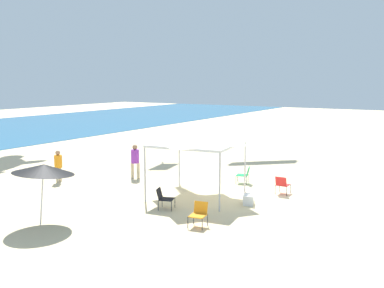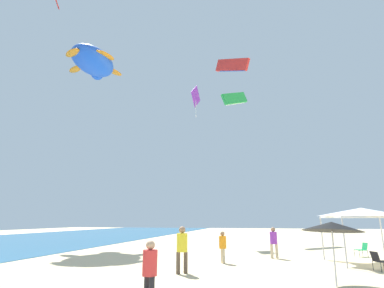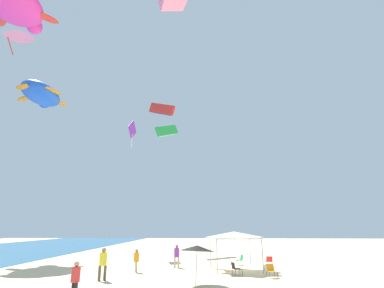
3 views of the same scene
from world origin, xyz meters
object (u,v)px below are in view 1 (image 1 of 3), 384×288
object	(u,v)px
folding_chair_facing_ocean	(199,213)
person_beachcomber	(58,164)
folding_chair_near_cooler	(245,174)
canopy_tent	(197,139)
person_watching_sky	(135,159)
cooler_box	(248,199)
folding_chair_left_of_tent	(164,197)
beach_umbrella	(44,169)
folding_chair_right_of_tent	(282,184)

from	to	relation	value
folding_chair_facing_ocean	person_beachcomber	xyz separation A→B (m)	(1.94, 9.19, 0.46)
folding_chair_near_cooler	folding_chair_facing_ocean	distance (m)	6.62
canopy_tent	person_watching_sky	xyz separation A→B (m)	(1.38, 4.52, -1.49)
cooler_box	canopy_tent	bearing A→B (deg)	91.94
folding_chair_left_of_tent	person_beachcomber	xyz separation A→B (m)	(0.96, 7.01, 0.46)
beach_umbrella	folding_chair_left_of_tent	distance (m)	4.61
cooler_box	person_watching_sky	size ratio (longest dim) A/B	0.42
beach_umbrella	cooler_box	xyz separation A→B (m)	(5.87, -5.06, -1.75)
folding_chair_near_cooler	cooler_box	size ratio (longest dim) A/B	1.13
folding_chair_facing_ocean	cooler_box	distance (m)	3.32
canopy_tent	folding_chair_left_of_tent	distance (m)	3.02
cooler_box	person_beachcomber	xyz separation A→B (m)	(-1.35, 9.56, 0.73)
folding_chair_near_cooler	person_watching_sky	bearing A→B (deg)	-85.65
person_watching_sky	folding_chair_left_of_tent	bearing A→B (deg)	-61.26
folding_chair_right_of_tent	cooler_box	size ratio (longest dim) A/B	1.13
folding_chair_left_of_tent	person_beachcomber	distance (m)	7.09
beach_umbrella	cooler_box	size ratio (longest dim) A/B	3.11
person_watching_sky	folding_chair_facing_ocean	bearing A→B (deg)	-56.66
folding_chair_right_of_tent	cooler_box	xyz separation A→B (m)	(-2.22, 0.61, -0.27)
beach_umbrella	folding_chair_near_cooler	bearing A→B (deg)	-20.57
person_watching_sky	canopy_tent	bearing A→B (deg)	-38.49
folding_chair_right_of_tent	folding_chair_left_of_tent	bearing A→B (deg)	54.79
folding_chair_facing_ocean	cooler_box	xyz separation A→B (m)	(3.29, -0.37, -0.27)
canopy_tent	folding_chair_left_of_tent	size ratio (longest dim) A/B	4.57
cooler_box	person_beachcomber	world-z (taller)	person_beachcomber
person_watching_sky	cooler_box	bearing A→B (deg)	-32.21
folding_chair_left_of_tent	person_watching_sky	bearing A→B (deg)	31.05
folding_chair_facing_ocean	person_beachcomber	size ratio (longest dim) A/B	0.52
cooler_box	person_beachcomber	size ratio (longest dim) A/B	0.46
folding_chair_left_of_tent	cooler_box	bearing A→B (deg)	-67.17
beach_umbrella	folding_chair_left_of_tent	xyz separation A→B (m)	(3.57, -2.51, -1.48)
folding_chair_near_cooler	folding_chair_left_of_tent	size ratio (longest dim) A/B	1.00
cooler_box	person_watching_sky	world-z (taller)	person_watching_sky
folding_chair_left_of_tent	folding_chair_right_of_tent	xyz separation A→B (m)	(4.52, -3.17, 0.00)
folding_chair_left_of_tent	folding_chair_right_of_tent	bearing A→B (deg)	-54.25
folding_chair_left_of_tent	cooler_box	size ratio (longest dim) A/B	1.13
person_watching_sky	person_beachcomber	bearing A→B (deg)	-156.85
person_watching_sky	folding_chair_near_cooler	bearing A→B (deg)	-1.43
folding_chair_facing_ocean	cooler_box	world-z (taller)	folding_chair_facing_ocean
folding_chair_left_of_tent	person_watching_sky	distance (m)	5.66
folding_chair_right_of_tent	person_beachcomber	world-z (taller)	person_beachcomber
canopy_tent	beach_umbrella	xyz separation A→B (m)	(-5.79, 2.69, -0.56)
cooler_box	person_watching_sky	distance (m)	7.06
person_watching_sky	beach_umbrella	bearing A→B (deg)	-97.25
folding_chair_facing_ocean	canopy_tent	bearing A→B (deg)	112.43
canopy_tent	beach_umbrella	bearing A→B (deg)	155.07
folding_chair_facing_ocean	folding_chair_right_of_tent	distance (m)	5.59
folding_chair_facing_ocean	person_watching_sky	size ratio (longest dim) A/B	0.47
folding_chair_left_of_tent	folding_chair_right_of_tent	distance (m)	5.52
beach_umbrella	person_watching_sky	world-z (taller)	beach_umbrella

